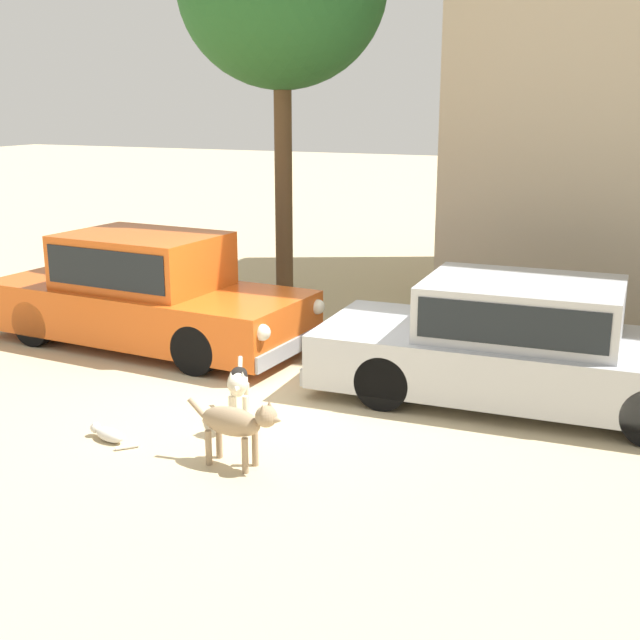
% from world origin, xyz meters
% --- Properties ---
extents(ground_plane, '(80.00, 80.00, 0.00)m').
position_xyz_m(ground_plane, '(0.00, 0.00, 0.00)').
color(ground_plane, tan).
extents(parked_sedan_nearest, '(4.70, 2.01, 1.52)m').
position_xyz_m(parked_sedan_nearest, '(-2.45, 1.16, 0.75)').
color(parked_sedan_nearest, '#D15619').
rests_on(parked_sedan_nearest, ground_plane).
extents(parked_sedan_second, '(4.75, 2.02, 1.36)m').
position_xyz_m(parked_sedan_second, '(2.65, 1.01, 0.68)').
color(parked_sedan_second, '#B2B5BA').
rests_on(parked_sedan_second, ground_plane).
extents(stray_dog_spotted, '(1.00, 0.26, 0.68)m').
position_xyz_m(stray_dog_spotted, '(0.64, -1.79, 0.43)').
color(stray_dog_spotted, '#997F60').
rests_on(stray_dog_spotted, ground_plane).
extents(stray_dog_tan, '(0.53, 0.93, 0.67)m').
position_xyz_m(stray_dog_tan, '(0.13, -0.86, 0.44)').
color(stray_dog_tan, beige).
rests_on(stray_dog_tan, ground_plane).
extents(stray_cat, '(0.62, 0.30, 0.15)m').
position_xyz_m(stray_cat, '(-0.83, -1.79, 0.07)').
color(stray_cat, beige).
rests_on(stray_cat, ground_plane).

